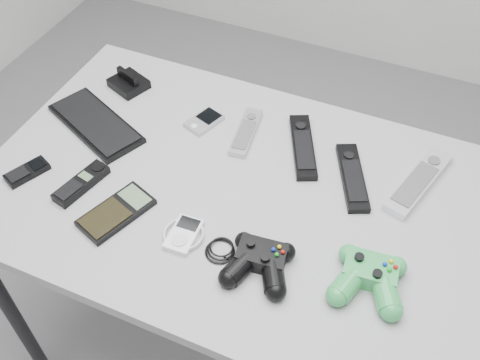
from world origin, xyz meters
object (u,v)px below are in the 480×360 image
at_px(remote_black_b, 352,177).
at_px(mp3_player, 184,234).
at_px(controller_black, 260,261).
at_px(controller_green, 369,276).
at_px(pda_keyboard, 96,123).
at_px(mobile_phone, 27,172).
at_px(remote_black_a, 303,146).
at_px(remote_silver_b, 419,181).
at_px(cordless_handset, 81,183).
at_px(remote_silver_a, 246,132).
at_px(pda, 204,121).
at_px(desk, 234,208).
at_px(calculator, 116,212).

xyz_separation_m(remote_black_b, mp3_player, (-0.29, -0.31, -0.00)).
distance_m(controller_black, controller_green, 0.23).
height_order(pda_keyboard, mobile_phone, same).
relative_size(pda_keyboard, remote_black_a, 1.29).
height_order(remote_silver_b, mobile_phone, remote_silver_b).
bearing_deg(cordless_handset, mobile_phone, -159.28).
distance_m(pda_keyboard, remote_silver_a, 0.40).
bearing_deg(remote_black_a, cordless_handset, -167.99).
height_order(controller_black, controller_green, controller_green).
xyz_separation_m(remote_black_a, controller_black, (0.03, -0.37, 0.01)).
xyz_separation_m(remote_silver_a, cordless_handset, (-0.29, -0.32, 0.00)).
bearing_deg(pda, mp3_player, -52.05).
height_order(desk, cordless_handset, cordless_handset).
bearing_deg(controller_black, remote_silver_a, 111.08).
distance_m(remote_silver_b, mobile_phone, 0.94).
distance_m(remote_silver_b, mp3_player, 0.57).
xyz_separation_m(calculator, controller_black, (0.35, -0.00, 0.02)).
bearing_deg(controller_green, remote_black_b, 106.78).
xyz_separation_m(mobile_phone, cordless_handset, (0.14, 0.02, 0.00)).
height_order(remote_black_a, cordless_handset, same).
height_order(pda_keyboard, calculator, same).
distance_m(remote_silver_b, controller_green, 0.32).
distance_m(pda, cordless_handset, 0.36).
xyz_separation_m(remote_silver_b, mp3_player, (-0.44, -0.36, -0.00)).
bearing_deg(remote_silver_a, desk, -82.91).
bearing_deg(pda_keyboard, mobile_phone, -80.66).
distance_m(remote_black_b, calculator, 0.56).
bearing_deg(controller_black, controller_green, 7.55).
xyz_separation_m(cordless_handset, mp3_player, (0.29, -0.03, -0.00)).
relative_size(cordless_handset, controller_green, 0.90).
bearing_deg(remote_silver_a, controller_black, -70.23).
bearing_deg(calculator, controller_black, 19.84).
distance_m(cordless_handset, calculator, 0.13).
height_order(mp3_player, controller_green, controller_green).
xyz_separation_m(remote_silver_b, controller_green, (-0.04, -0.32, 0.01)).
bearing_deg(mp3_player, controller_green, 3.82).
bearing_deg(mobile_phone, remote_black_b, 46.42).
xyz_separation_m(pda, mp3_player, (0.12, -0.35, 0.00)).
bearing_deg(calculator, pda_keyboard, 151.81).
xyz_separation_m(remote_black_b, controller_green, (0.11, -0.27, 0.02)).
xyz_separation_m(remote_black_b, mobile_phone, (-0.73, -0.30, -0.00)).
bearing_deg(remote_silver_a, pda, 174.25).
bearing_deg(remote_black_a, remote_black_b, -44.20).
bearing_deg(remote_silver_a, remote_silver_b, -6.77).
bearing_deg(remote_black_b, remote_black_a, 135.88).
distance_m(remote_black_b, mp3_player, 0.43).
relative_size(remote_silver_a, calculator, 1.04).
bearing_deg(controller_green, mp3_player, -178.94).
relative_size(pda, mobile_phone, 0.92).
height_order(mobile_phone, cordless_handset, cordless_handset).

